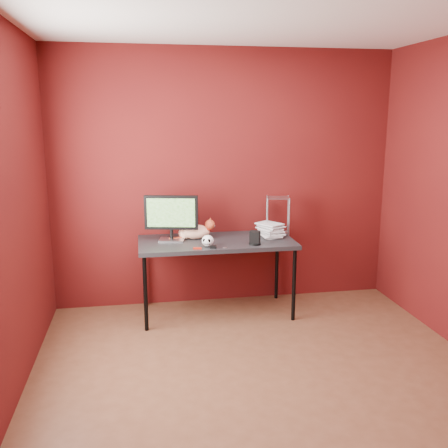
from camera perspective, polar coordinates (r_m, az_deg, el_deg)
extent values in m
cube|color=#512D1B|center=(3.90, 4.76, -17.54)|extent=(3.50, 3.50, 0.01)
cube|color=silver|center=(3.44, 5.59, 23.34)|extent=(3.50, 3.50, 0.02)
cube|color=#4A0D0E|center=(5.13, 0.10, 5.20)|extent=(3.50, 0.02, 2.60)
cube|color=#4A0D0E|center=(1.87, 19.23, -8.47)|extent=(3.50, 0.02, 2.60)
cube|color=black|center=(4.85, -0.87, -2.10)|extent=(1.50, 0.70, 0.04)
cylinder|color=black|center=(4.62, -8.96, -7.88)|extent=(0.04, 0.04, 0.71)
cylinder|color=black|center=(4.83, 8.00, -6.92)|extent=(0.04, 0.04, 0.71)
cylinder|color=black|center=(5.18, -9.09, -5.61)|extent=(0.04, 0.04, 0.71)
cylinder|color=black|center=(5.38, 6.05, -4.86)|extent=(0.04, 0.04, 0.71)
cube|color=#A3A3A8|center=(4.84, -5.99, -1.83)|extent=(0.27, 0.21, 0.02)
cylinder|color=black|center=(4.83, -6.01, -1.14)|extent=(0.03, 0.03, 0.10)
cube|color=black|center=(4.78, -6.06, 1.32)|extent=(0.51, 0.14, 0.33)
cube|color=#1D4F15|center=(4.78, -6.06, 1.32)|extent=(0.45, 0.10, 0.28)
ellipsoid|color=orange|center=(4.90, -3.37, -0.88)|extent=(0.32, 0.20, 0.14)
ellipsoid|color=orange|center=(4.90, -4.40, -1.03)|extent=(0.16, 0.15, 0.11)
sphere|color=white|center=(4.90, -2.34, -1.13)|extent=(0.10, 0.10, 0.10)
sphere|color=#CA4B27|center=(4.88, -1.62, -0.07)|extent=(0.10, 0.10, 0.10)
cone|color=#CA4B27|center=(4.84, -1.58, 0.43)|extent=(0.03, 0.03, 0.04)
cone|color=#CA4B27|center=(4.89, -1.57, 0.55)|extent=(0.03, 0.03, 0.04)
cylinder|color=red|center=(4.88, -1.78, -0.52)|extent=(0.07, 0.07, 0.01)
cylinder|color=#CA4B27|center=(4.88, -5.36, -1.66)|extent=(0.16, 0.07, 0.03)
ellipsoid|color=white|center=(4.60, -1.86, -1.93)|extent=(0.11, 0.11, 0.11)
ellipsoid|color=black|center=(4.55, -2.06, -1.92)|extent=(0.03, 0.02, 0.03)
ellipsoid|color=black|center=(4.55, -1.50, -1.90)|extent=(0.03, 0.02, 0.03)
cube|color=black|center=(4.55, -1.77, -2.30)|extent=(0.06, 0.03, 0.01)
cylinder|color=black|center=(4.69, 3.55, -2.25)|extent=(0.11, 0.11, 0.02)
cube|color=black|center=(4.68, 3.56, -1.49)|extent=(0.12, 0.11, 0.11)
imported|color=beige|center=(4.96, 4.49, -0.11)|extent=(0.19, 0.25, 0.24)
imported|color=beige|center=(4.91, 4.54, 2.68)|extent=(0.22, 0.27, 0.25)
imported|color=beige|center=(4.88, 4.59, 5.51)|extent=(0.24, 0.28, 0.24)
imported|color=beige|center=(4.85, 4.64, 8.38)|extent=(0.26, 0.29, 0.25)
imported|color=beige|center=(4.84, 4.69, 11.28)|extent=(0.27, 0.30, 0.24)
imported|color=beige|center=(4.84, 4.74, 14.17)|extent=(0.29, 0.30, 0.24)
cylinder|color=#A3A3A8|center=(5.01, 5.25, 0.79)|extent=(0.01, 0.01, 0.38)
cylinder|color=#A3A3A8|center=(5.07, 7.64, 0.87)|extent=(0.01, 0.01, 0.38)
cylinder|color=#A3A3A8|center=(5.18, 4.73, 1.18)|extent=(0.01, 0.01, 0.38)
cylinder|color=#A3A3A8|center=(5.24, 7.06, 1.25)|extent=(0.01, 0.01, 0.38)
cube|color=#A3A3A8|center=(5.16, 6.13, -0.93)|extent=(0.25, 0.22, 0.01)
cube|color=#A3A3A8|center=(5.09, 6.22, 3.01)|extent=(0.25, 0.22, 0.01)
cube|color=#A1190C|center=(4.53, -3.05, -2.78)|extent=(0.08, 0.04, 0.02)
cube|color=black|center=(4.55, -1.24, -2.64)|extent=(0.06, 0.05, 0.03)
cylinder|color=#A3A3A8|center=(4.57, 0.09, -2.72)|extent=(0.04, 0.04, 0.00)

